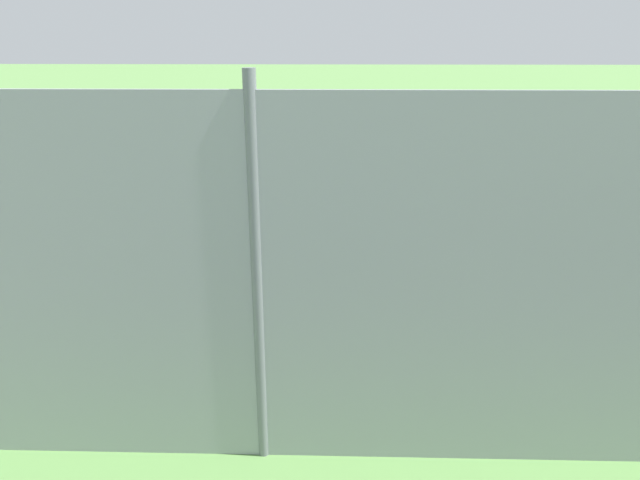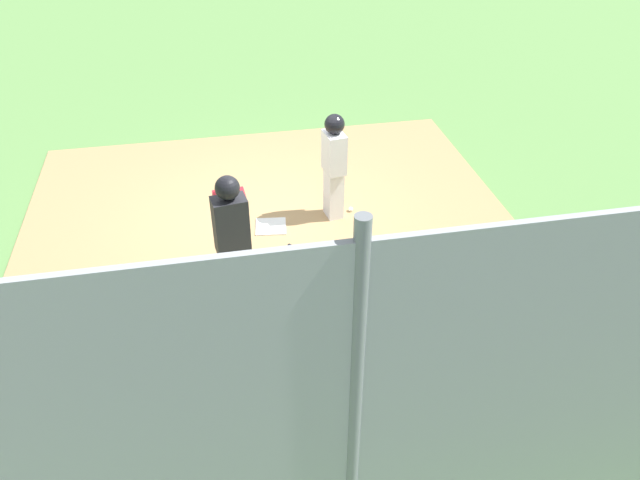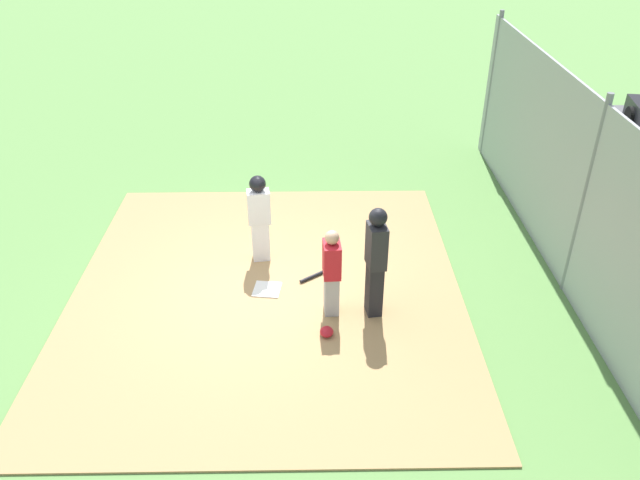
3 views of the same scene
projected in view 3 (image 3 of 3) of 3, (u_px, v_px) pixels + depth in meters
name	position (u px, v px, depth m)	size (l,w,h in m)	color
ground_plane	(267.00, 291.00, 10.40)	(140.00, 140.00, 0.00)	#5B8947
dirt_infield	(267.00, 291.00, 10.39)	(7.20, 6.40, 0.03)	#A88456
home_plate	(267.00, 289.00, 10.38)	(0.44, 0.44, 0.02)	white
catcher	(332.00, 272.00, 9.51)	(0.40, 0.28, 1.46)	#9E9EA3
umpire	(376.00, 259.00, 9.38)	(0.41, 0.31, 1.84)	black
runner	(259.00, 213.00, 10.73)	(0.31, 0.41, 1.62)	silver
baseball_bat	(320.00, 273.00, 10.75)	(0.06, 0.06, 0.85)	black
catcher_mask	(327.00, 332.00, 9.36)	(0.24, 0.20, 0.12)	#B21923
baseball	(260.00, 248.00, 11.43)	(0.07, 0.07, 0.07)	white
backstop_fence	(584.00, 204.00, 9.64)	(12.00, 0.10, 3.35)	#93999E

